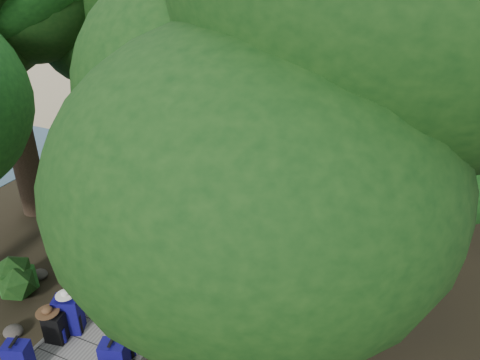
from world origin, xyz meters
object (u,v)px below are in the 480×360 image
at_px(backpack_left_a, 18,358).
at_px(backpack_right_c, 124,342).
at_px(backpack_left_b, 55,326).
at_px(duffel_right_khaki, 168,297).
at_px(backpack_left_d, 108,283).
at_px(duffel_right_black, 184,284).
at_px(backpack_left_c, 68,312).
at_px(sun_lounger, 395,134).
at_px(backpack_right_d, 160,311).
at_px(backpack_right_b, 114,357).
at_px(kayak, 258,104).
at_px(lone_suitcase_on_sand, 300,132).
at_px(suitcase_on_boardwalk, 94,299).

bearing_deg(backpack_left_a, backpack_right_c, 19.38).
xyz_separation_m(backpack_left_b, duffel_right_khaki, (1.44, 1.66, -0.13)).
bearing_deg(backpack_left_d, duffel_right_black, 20.47).
height_order(backpack_left_b, backpack_right_c, backpack_left_b).
distance_m(backpack_left_c, sun_lounger, 13.57).
height_order(backpack_right_c, backpack_right_d, backpack_right_c).
bearing_deg(backpack_left_c, backpack_right_b, -42.02).
relative_size(backpack_right_b, kayak, 0.25).
xyz_separation_m(lone_suitcase_on_sand, kayak, (-2.91, 3.02, -0.17)).
bearing_deg(kayak, backpack_right_d, -60.12).
bearing_deg(duffel_right_black, backpack_left_b, -109.03).
height_order(duffel_right_black, suitcase_on_boardwalk, suitcase_on_boardwalk).
distance_m(backpack_left_c, backpack_right_d, 1.72).
bearing_deg(backpack_right_d, backpack_left_a, -119.90).
height_order(backpack_right_b, duffel_right_black, backpack_right_b).
bearing_deg(lone_suitcase_on_sand, duffel_right_khaki, -99.25).
distance_m(backpack_left_c, kayak, 14.52).
bearing_deg(backpack_left_c, backpack_left_a, -115.85).
relative_size(duffel_right_black, lone_suitcase_on_sand, 0.94).
distance_m(backpack_left_a, lone_suitcase_on_sand, 12.59).
bearing_deg(backpack_left_b, backpack_left_a, -100.00).
relative_size(backpack_left_a, backpack_right_b, 0.98).
distance_m(backpack_left_c, backpack_left_d, 1.18).
bearing_deg(sun_lounger, backpack_right_c, -97.29).
distance_m(backpack_left_d, suitcase_on_boardwalk, 0.53).
distance_m(backpack_left_a, kayak, 15.67).
distance_m(backpack_right_c, kayak, 14.82).
height_order(backpack_left_a, backpack_left_c, backpack_left_c).
distance_m(suitcase_on_boardwalk, sun_lounger, 12.94).
xyz_separation_m(backpack_left_a, backpack_left_b, (-0.01, 0.85, -0.04)).
xyz_separation_m(backpack_left_a, suitcase_on_boardwalk, (0.12, 1.81, -0.11)).
xyz_separation_m(backpack_left_c, duffel_right_khaki, (1.37, 1.35, -0.22)).
xyz_separation_m(backpack_right_d, lone_suitcase_on_sand, (-0.40, 10.48, -0.04)).
relative_size(backpack_left_d, backpack_right_c, 0.88).
relative_size(backpack_left_b, backpack_left_d, 1.31).
bearing_deg(backpack_right_c, backpack_right_d, 103.30).
bearing_deg(sun_lounger, backpack_left_b, -102.62).
bearing_deg(backpack_left_b, duffel_right_black, 44.94).
height_order(backpack_right_c, duffel_right_khaki, backpack_right_c).
distance_m(backpack_left_b, backpack_left_c, 0.33).
height_order(backpack_left_b, backpack_right_d, backpack_left_b).
relative_size(backpack_left_d, duffel_right_black, 0.86).
bearing_deg(backpack_left_b, backpack_left_c, 67.93).
bearing_deg(lone_suitcase_on_sand, backpack_left_d, -106.99).
distance_m(backpack_right_c, suitcase_on_boardwalk, 1.45).
bearing_deg(sun_lounger, lone_suitcase_on_sand, -150.56).
bearing_deg(backpack_left_b, kayak, 86.40).
relative_size(backpack_left_c, lone_suitcase_on_sand, 1.35).
bearing_deg(backpack_right_b, backpack_left_a, -173.07).
bearing_deg(lone_suitcase_on_sand, sun_lounger, 12.10).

